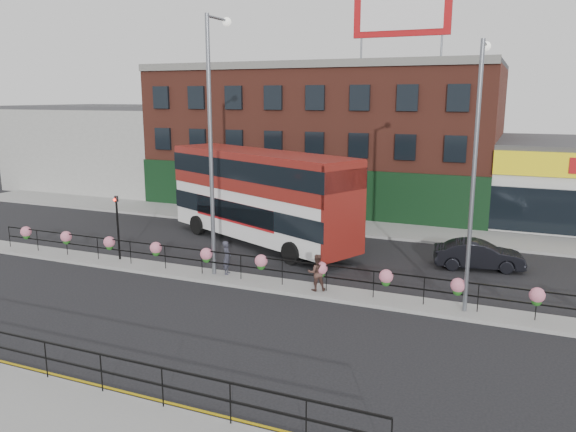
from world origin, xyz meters
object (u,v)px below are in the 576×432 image
at_px(car, 479,255).
at_px(pedestrian_a, 227,258).
at_px(pedestrian_b, 317,272).
at_px(lamp_column_east, 476,155).
at_px(double_decker_bus, 260,188).
at_px(lamp_column_west, 213,124).

xyz_separation_m(car, pedestrian_a, (-10.46, -5.80, 0.24)).
distance_m(pedestrian_a, pedestrian_b, 4.55).
relative_size(car, pedestrian_a, 2.81).
distance_m(car, lamp_column_east, 8.04).
bearing_deg(car, double_decker_bus, 78.05).
height_order(double_decker_bus, lamp_column_west, lamp_column_west).
height_order(double_decker_bus, car, double_decker_bus).
bearing_deg(lamp_column_east, car, 90.09).
bearing_deg(lamp_column_west, double_decker_bus, 95.90).
height_order(pedestrian_b, lamp_column_east, lamp_column_east).
relative_size(double_decker_bus, lamp_column_east, 1.29).
bearing_deg(lamp_column_east, pedestrian_a, 178.84).
relative_size(car, lamp_column_east, 0.44).
height_order(car, pedestrian_a, pedestrian_a).
bearing_deg(lamp_column_west, pedestrian_a, -8.33).
bearing_deg(lamp_column_east, double_decker_bus, 152.01).
distance_m(double_decker_bus, lamp_column_west, 6.99).
bearing_deg(double_decker_bus, lamp_column_east, -27.99).
distance_m(pedestrian_b, lamp_column_east, 7.83).
bearing_deg(pedestrian_b, pedestrian_a, -35.28).
bearing_deg(pedestrian_a, pedestrian_b, -110.97).
distance_m(double_decker_bus, car, 11.89).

